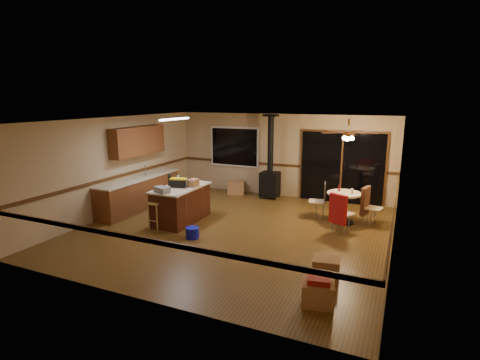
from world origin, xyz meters
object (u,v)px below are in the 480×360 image
Objects in this scene: kitchen_island at (181,204)px; blue_bucket at (192,233)px; chair_left at (321,196)px; chair_right at (366,201)px; bar_stool at (156,215)px; wood_stove at (270,175)px; chair_near at (339,209)px; toolbox_grey at (162,190)px; box_under_window at (236,188)px; toolbox_black at (178,183)px; box_corner_a at (318,294)px; dining_table at (344,202)px; box_corner_b at (326,268)px.

kitchen_island is 1.31m from blue_bucket.
chair_left is 1.12m from chair_right.
chair_left is at bearing 34.61° from bar_stool.
wood_stove is at bearing 83.82° from blue_bucket.
kitchen_island is 3.33m from wood_stove.
chair_left is at bearing 27.67° from kitchen_island.
kitchen_island is 3.87m from chair_near.
chair_right reaches higher than blue_bucket.
toolbox_grey reaches higher than box_under_window.
toolbox_grey is at bearing -99.34° from kitchen_island.
toolbox_black is at bearing 82.62° from toolbox_grey.
wood_stove reaches higher than bar_stool.
dining_table is at bearing 93.71° from box_corner_a.
box_corner_b is at bearing -21.44° from toolbox_black.
kitchen_island is 0.67× the size of wood_stove.
chair_left is at bearing 28.14° from toolbox_black.
toolbox_black reaches higher than blue_bucket.
toolbox_grey is at bearing -97.38° from toolbox_black.
chair_near is at bearing 94.65° from box_corner_b.
blue_bucket is 4.31m from chair_right.
wood_stove is at bearing 136.71° from chair_near.
bar_stool is 0.79× the size of dining_table.
toolbox_grey is 1.34× the size of blue_bucket.
chair_near and chair_right have the same top height.
toolbox_grey is at bearing 163.90° from blue_bucket.
kitchen_island is 2.40× the size of chair_near.
box_corner_b is (4.02, -1.58, -0.81)m from toolbox_black.
box_corner_b is (0.20, -3.18, -0.34)m from dining_table.
blue_bucket is (0.87, -0.92, -0.33)m from kitchen_island.
blue_bucket is at bearing -16.10° from toolbox_grey.
blue_bucket is at bearing 153.18° from box_corner_a.
box_under_window is at bearing 87.77° from kitchen_island.
chair_left and chair_near have the same top height.
chair_right reaches higher than box_under_window.
toolbox_grey is at bearing -150.67° from dining_table.
box_corner_a is at bearing -26.82° from blue_bucket.
chair_left reaches higher than blue_bucket.
toolbox_black is 0.42× the size of dining_table.
box_corner_b is (4.25, -0.92, -0.15)m from bar_stool.
wood_stove is 2.34m from chair_left.
chair_near is at bearing -58.20° from chair_left.
kitchen_island is 4.62m from chair_right.
bar_stool is 4.69m from box_corner_a.
box_corner_a is at bearing -55.04° from box_under_window.
toolbox_black reaches higher than chair_left.
bar_stool is 1.41× the size of box_corner_a.
toolbox_grey reaches higher than chair_left.
chair_left reaches higher than box_under_window.
toolbox_black is at bearing -158.72° from chair_right.
toolbox_black is 4.85m from box_corner_a.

